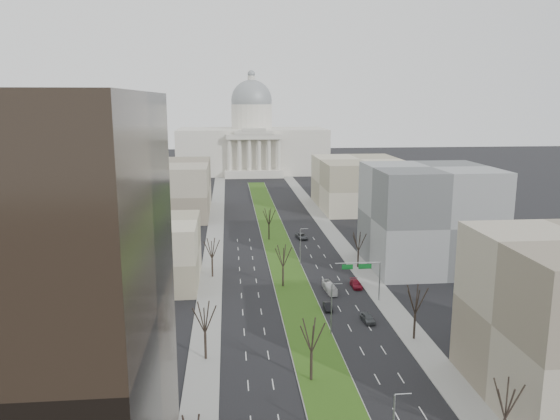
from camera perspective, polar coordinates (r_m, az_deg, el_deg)
ground at (r=156.22m, az=-0.43°, el=-3.14°), size 600.00×600.00×0.00m
median at (r=155.22m, az=-0.40°, el=-3.19°), size 8.00×222.03×0.20m
sidewalk_left at (r=131.67m, az=-7.11°, el=-5.99°), size 5.00×330.00×0.15m
sidewalk_right at (r=135.13m, az=7.96°, el=-5.55°), size 5.00×330.00×0.15m
capitol at (r=301.37m, az=-2.94°, el=7.04°), size 80.00×46.00×55.00m
building_beige_left at (r=121.67m, az=-14.66°, el=-4.34°), size 26.00×22.00×14.00m
building_grey_right at (r=134.19m, az=15.27°, el=-0.71°), size 28.00×26.00×24.00m
building_far_left at (r=194.24m, az=-11.83°, el=2.21°), size 30.00×40.00×18.00m
building_far_right at (r=203.73m, az=8.31°, el=2.76°), size 30.00×40.00×18.00m
tree_left_mid at (r=85.08m, az=-7.88°, el=-10.98°), size 5.40×5.40×9.72m
tree_left_far at (r=123.04m, az=-7.14°, el=-3.95°), size 5.28×5.28×9.50m
tree_right_near at (r=68.96m, az=22.62°, el=-17.73°), size 5.16×5.16×9.29m
tree_right_mid at (r=93.71m, az=14.01°, el=-8.97°), size 5.52×5.52×9.94m
tree_right_far at (r=130.51m, az=8.21°, el=-3.23°), size 5.04×5.04×9.07m
tree_median_a at (r=78.45m, az=3.33°, el=-12.89°), size 5.40×5.40×9.72m
tree_median_b at (r=115.78m, az=0.32°, el=-4.76°), size 5.40×5.40×9.72m
tree_median_c at (r=154.45m, az=-1.17°, el=-0.64°), size 5.40×5.40×9.72m
streetlamp_median_b at (r=93.84m, az=5.43°, el=-10.18°), size 1.90×0.20×9.16m
streetlamp_median_c at (r=131.36m, az=2.16°, el=-3.79°), size 1.90×0.20×9.16m
mast_arm_signs at (r=109.28m, az=9.01°, el=-6.39°), size 9.12×0.24×8.09m
car_grey_near at (r=101.29m, az=9.14°, el=-11.08°), size 2.17×4.56×1.51m
car_black at (r=105.92m, az=5.01°, el=-9.99°), size 1.57×4.14×1.35m
car_red at (r=118.49m, az=7.95°, el=-7.68°), size 2.04×4.98×1.44m
car_grey_far at (r=157.40m, az=2.28°, el=-2.74°), size 3.26×5.83×1.54m
box_van at (r=114.97m, az=5.21°, el=-8.09°), size 2.16×6.99×1.92m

